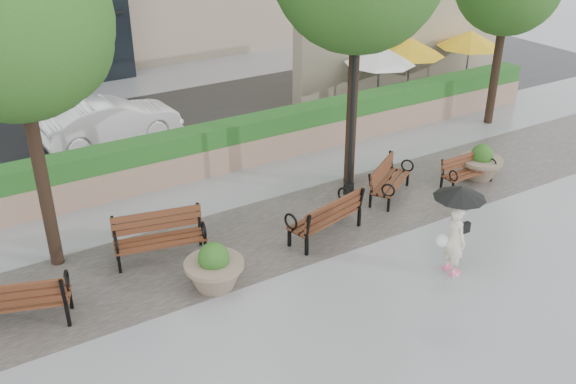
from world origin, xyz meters
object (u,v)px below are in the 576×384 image
bench_0 (16,310)px  bench_2 (326,225)px  bench_1 (161,246)px  lamppost (352,124)px  bench_4 (467,177)px  planter_right (481,165)px  pedestrian (457,222)px  planter_left (214,270)px  bench_3 (389,187)px  car_right (111,121)px

bench_0 → bench_2: size_ratio=1.05×
bench_1 → lamppost: 5.71m
bench_2 → bench_4: size_ratio=1.34×
lamppost → bench_0: bearing=-172.4°
bench_2 → planter_right: (5.53, 0.42, 0.08)m
pedestrian → planter_left: bearing=73.5°
bench_1 → planter_left: 1.69m
bench_3 → car_right: size_ratio=0.43×
bench_2 → bench_3: bench_2 is taller
bench_2 → bench_4: bench_2 is taller
bench_4 → planter_left: size_ratio=1.25×
bench_1 → planter_left: bearing=-58.5°
planter_left → lamppost: size_ratio=0.28×
car_right → pedestrian: pedestrian is taller
lamppost → planter_right: bearing=-16.2°
planter_left → bench_4: bearing=5.4°
bench_1 → pedestrian: pedestrian is taller
bench_3 → pedestrian: pedestrian is taller
bench_1 → car_right: 7.35m
lamppost → car_right: (-4.25, 6.83, -1.28)m
bench_1 → pedestrian: bearing=-23.4°
planter_right → pedestrian: (-4.04, -3.03, 0.83)m
pedestrian → bench_3: bearing=-9.7°
bench_2 → planter_right: size_ratio=1.74×
bench_3 → car_right: bearing=91.6°
bench_0 → car_right: size_ratio=0.51×
bench_0 → bench_1: 3.29m
lamppost → pedestrian: (-0.28, -4.12, -0.76)m
bench_3 → planter_left: bearing=160.5°
planter_left → lamppost: 5.52m
bench_1 → pedestrian: 6.43m
bench_0 → lamppost: 8.89m
bench_0 → bench_3: 9.49m
bench_4 → lamppost: size_ratio=0.34×
car_right → bench_1: bearing=166.9°
planter_left → lamppost: (4.89, 2.00, 1.58)m
bench_1 → planter_right: bench_1 is taller
bench_0 → planter_right: bearing=-160.9°
bench_1 → lamppost: lamppost is taller
bench_0 → bench_3: size_ratio=1.19×
bench_1 → bench_2: (3.67, -1.10, -0.01)m
bench_1 → car_right: bearing=92.9°
bench_2 → car_right: car_right is taller
bench_0 → car_right: 9.13m
planter_right → lamppost: lamppost is taller
lamppost → car_right: size_ratio=1.04×
bench_4 → lamppost: 3.75m
lamppost → bench_4: bearing=-21.9°
bench_3 → pedestrian: 3.74m
lamppost → pedestrian: bearing=-93.9°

